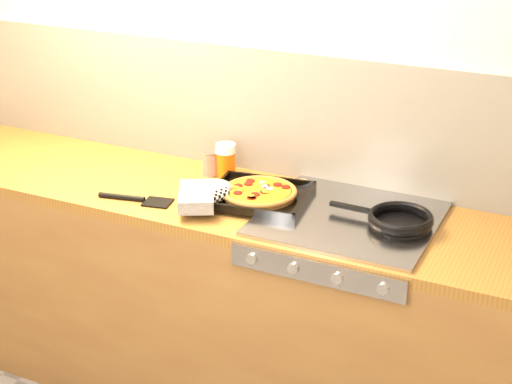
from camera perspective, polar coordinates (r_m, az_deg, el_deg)
The scene contains 9 objects.
room_shell at distance 3.07m, azimuth 0.81°, elevation 5.82°, with size 3.20×3.20×3.20m.
counter_run at distance 3.13m, azimuth -1.50°, elevation -7.97°, with size 3.20×0.62×0.90m.
stovetop at distance 2.76m, azimuth 6.76°, elevation -1.96°, with size 0.60×0.56×0.02m, color #9E9EA4.
pizza_on_tray at distance 2.85m, azimuth -0.99°, elevation -0.11°, with size 0.48×0.45×0.06m.
frying_pan at distance 2.71m, azimuth 10.37°, elevation -2.00°, with size 0.37×0.23×0.04m.
tomato_can at distance 3.11m, azimuth -3.35°, elevation 2.10°, with size 0.08×0.08×0.10m.
juice_glass at distance 3.09m, azimuth -2.22°, elevation 2.35°, with size 0.10×0.10×0.13m.
wooden_spoon at distance 3.04m, azimuth 1.67°, elevation 0.82°, with size 0.29×0.14×0.02m.
black_spatula at distance 2.92m, azimuth -8.68°, elevation -0.52°, with size 0.29×0.11×0.02m.
Camera 1 is at (1.23, -1.27, 2.08)m, focal length 55.00 mm.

